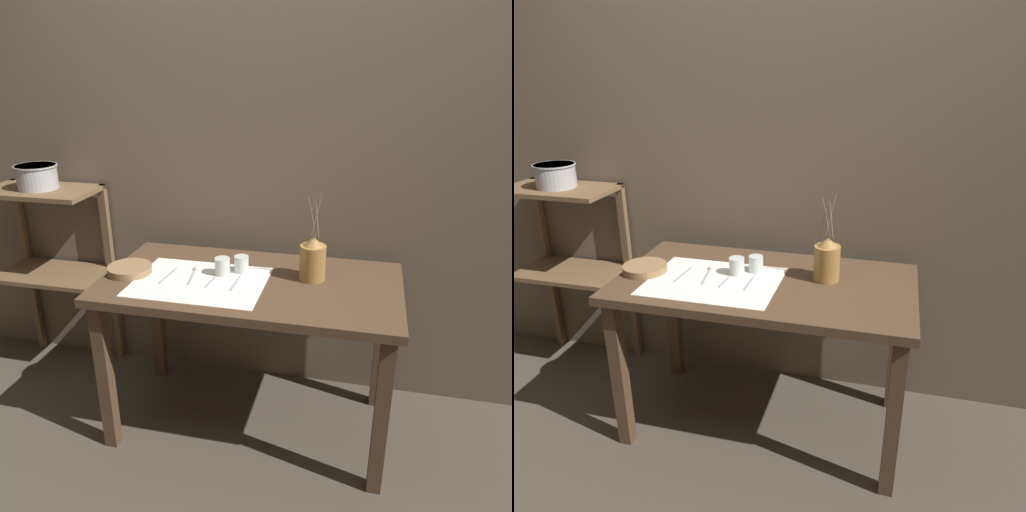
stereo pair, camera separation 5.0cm
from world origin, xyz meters
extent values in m
plane|color=#473F35|center=(0.00, 0.00, 0.00)|extent=(12.00, 12.00, 0.00)
cube|color=brown|center=(0.00, 0.47, 1.20)|extent=(7.00, 0.06, 2.40)
cube|color=#4C3523|center=(0.00, 0.00, 0.78)|extent=(1.35, 0.71, 0.04)
cube|color=#4C3523|center=(-0.61, -0.30, 0.38)|extent=(0.06, 0.06, 0.76)
cube|color=#4C3523|center=(0.61, -0.30, 0.38)|extent=(0.06, 0.06, 0.76)
cube|color=#4C3523|center=(-0.61, 0.30, 0.38)|extent=(0.06, 0.06, 0.76)
cube|color=#4C3523|center=(0.61, 0.30, 0.38)|extent=(0.06, 0.06, 0.76)
cube|color=brown|center=(-1.20, 0.25, 1.08)|extent=(0.59, 0.34, 0.02)
cube|color=brown|center=(-1.20, 0.25, 0.60)|extent=(0.59, 0.34, 0.02)
cube|color=brown|center=(-1.48, 0.40, 0.55)|extent=(0.04, 0.04, 1.09)
cube|color=brown|center=(-0.93, 0.40, 0.55)|extent=(0.04, 0.04, 1.09)
cube|color=white|center=(-0.22, -0.07, 0.80)|extent=(0.59, 0.44, 0.00)
cylinder|color=olive|center=(0.27, 0.07, 0.88)|extent=(0.12, 0.12, 0.16)
cone|color=olive|center=(0.27, 0.07, 0.98)|extent=(0.09, 0.09, 0.04)
cylinder|color=#847056|center=(0.28, 0.09, 1.10)|extent=(0.04, 0.01, 0.19)
cylinder|color=#847056|center=(0.28, 0.07, 1.08)|extent=(0.03, 0.02, 0.16)
cylinder|color=#847056|center=(0.25, 0.07, 1.09)|extent=(0.04, 0.03, 0.18)
cylinder|color=#847056|center=(0.26, 0.06, 1.09)|extent=(0.04, 0.03, 0.18)
cylinder|color=#8E6B47|center=(-0.57, -0.05, 0.81)|extent=(0.20, 0.20, 0.04)
cylinder|color=silver|center=(-0.14, 0.03, 0.84)|extent=(0.07, 0.07, 0.08)
cylinder|color=silver|center=(-0.06, 0.08, 0.84)|extent=(0.07, 0.07, 0.08)
cube|color=#A8A8AD|center=(-0.38, -0.05, 0.80)|extent=(0.03, 0.17, 0.00)
cube|color=#A8A8AD|center=(-0.27, -0.04, 0.80)|extent=(0.04, 0.17, 0.00)
sphere|color=#A8A8AD|center=(-0.28, 0.05, 0.80)|extent=(0.02, 0.02, 0.02)
cube|color=#A8A8AD|center=(-0.17, -0.05, 0.80)|extent=(0.02, 0.17, 0.00)
sphere|color=#A8A8AD|center=(-0.16, 0.04, 0.80)|extent=(0.02, 0.02, 0.02)
cube|color=#A8A8AD|center=(-0.06, -0.05, 0.80)|extent=(0.01, 0.17, 0.00)
cylinder|color=#A8A8AD|center=(-1.21, 0.25, 1.15)|extent=(0.20, 0.20, 0.12)
cylinder|color=#A8A8AD|center=(-1.21, 0.25, 1.21)|extent=(0.22, 0.22, 0.01)
camera|label=1|loc=(0.49, -2.00, 1.74)|focal=35.00mm
camera|label=2|loc=(0.53, -1.99, 1.74)|focal=35.00mm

